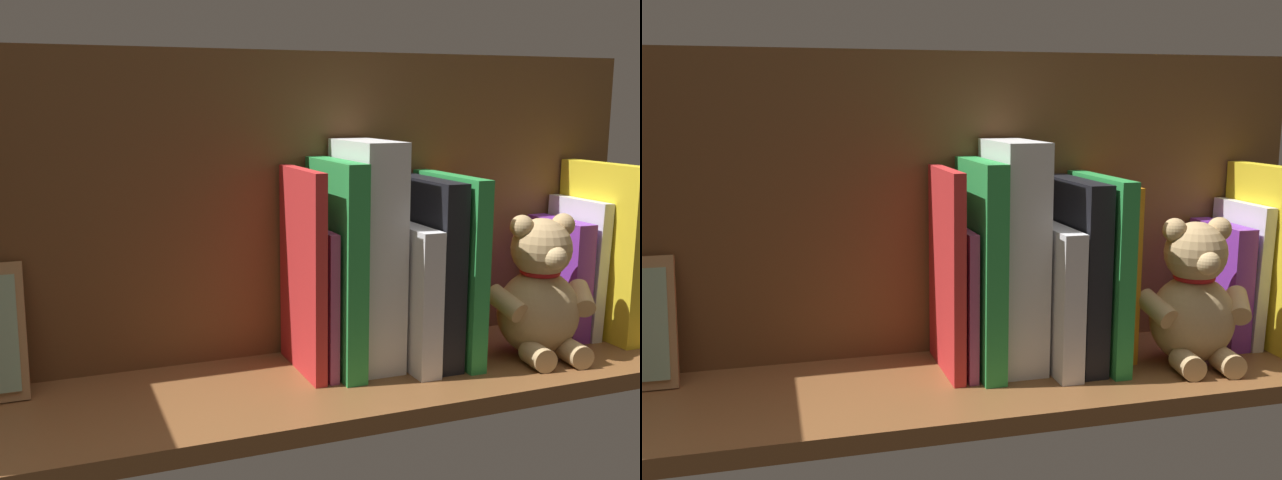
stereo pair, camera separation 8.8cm
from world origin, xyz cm
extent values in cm
cube|color=brown|center=(0.00, 0.00, -1.10)|extent=(103.13, 26.35, 2.20)
cube|color=brown|center=(0.00, -10.92, 19.96)|extent=(103.13, 1.50, 39.93)
cube|color=yellow|center=(-43.77, -1.86, 12.50)|extent=(2.36, 15.82, 25.00)
cube|color=silver|center=(-41.29, -3.84, 9.87)|extent=(2.30, 11.87, 19.79)
cube|color=purple|center=(-38.48, -3.96, 8.46)|extent=(3.03, 11.62, 16.92)
ellipsoid|color=tan|center=(-30.19, 2.59, 5.78)|extent=(12.12, 11.12, 11.57)
sphere|color=tan|center=(-30.19, 2.59, 14.55)|extent=(7.95, 7.95, 7.95)
sphere|color=tan|center=(-33.15, 2.96, 17.54)|extent=(3.07, 3.07, 3.07)
sphere|color=tan|center=(-27.23, 2.23, 17.54)|extent=(3.07, 3.07, 3.07)
sphere|color=#DBB77F|center=(-29.78, 5.95, 13.96)|extent=(3.07, 3.07, 3.07)
cylinder|color=tan|center=(-35.47, 4.71, 7.81)|extent=(5.00, 6.30, 4.28)
cylinder|color=tan|center=(-24.56, 3.35, 7.81)|extent=(3.91, 6.15, 4.28)
cylinder|color=tan|center=(-32.17, 7.80, 1.54)|extent=(3.59, 4.69, 3.07)
cylinder|color=tan|center=(-27.00, 7.15, 1.54)|extent=(3.59, 4.69, 3.07)
torus|color=red|center=(-30.19, 2.59, 11.39)|extent=(5.89, 5.89, 0.90)
cube|color=orange|center=(-21.62, -3.92, 11.46)|extent=(2.79, 11.72, 22.91)
cube|color=green|center=(-18.67, -1.54, 12.13)|extent=(2.23, 16.47, 24.27)
cube|color=black|center=(-15.55, -1.99, 11.92)|extent=(3.12, 15.58, 23.85)
cube|color=silver|center=(-12.12, -1.65, 9.14)|extent=(2.87, 16.25, 18.28)
cube|color=silver|center=(-7.53, -3.13, 14.38)|extent=(5.42, 13.09, 28.77)
cube|color=green|center=(-3.02, -2.47, 13.24)|extent=(2.71, 14.61, 26.49)
cube|color=#B23F72|center=(-0.62, -3.13, 9.13)|extent=(1.20, 13.29, 18.27)
cube|color=red|center=(1.17, -3.05, 12.76)|extent=(1.50, 13.46, 25.52)
camera|label=1|loc=(30.95, 81.20, 33.50)|focal=41.49mm
camera|label=2|loc=(22.55, 83.92, 33.50)|focal=41.49mm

